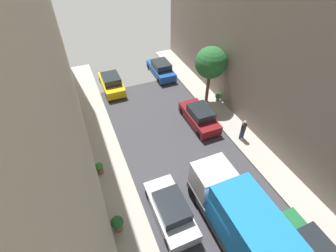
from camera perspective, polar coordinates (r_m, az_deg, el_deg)
ground at (r=15.28m, az=13.42°, el=-21.39°), size 32.00×32.00×0.00m
sidewalk_right at (r=17.69m, az=27.43°, el=-13.84°), size 2.00×44.00×0.15m
parked_car_left_3 at (r=14.54m, az=0.63°, el=-18.80°), size 1.78×4.20×1.57m
parked_car_left_4 at (r=24.67m, az=-12.93°, el=9.65°), size 1.78×4.20×1.57m
parked_car_right_2 at (r=15.24m, az=29.96°, el=-23.92°), size 1.78×4.20×1.57m
parked_car_right_3 at (r=20.09m, az=7.30°, el=2.20°), size 1.78×4.20×1.57m
parked_car_right_4 at (r=26.43m, az=-1.62°, el=13.00°), size 1.78×4.20×1.57m
delivery_truck at (r=13.56m, az=16.03°, el=-19.76°), size 2.26×6.60×3.38m
pedestrian at (r=19.08m, az=17.00°, el=-0.69°), size 0.40×0.36×1.72m
street_tree_1 at (r=20.96m, az=9.86°, el=14.16°), size 2.61×2.61×5.09m
potted_plant_1 at (r=16.93m, az=-15.58°, el=-9.29°), size 0.51×0.51×0.88m
potted_plant_3 at (r=14.42m, az=-11.62°, el=-21.16°), size 0.69×0.69×1.03m
potted_plant_5 at (r=22.92m, az=11.49°, el=6.79°), size 0.53×0.53×0.76m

